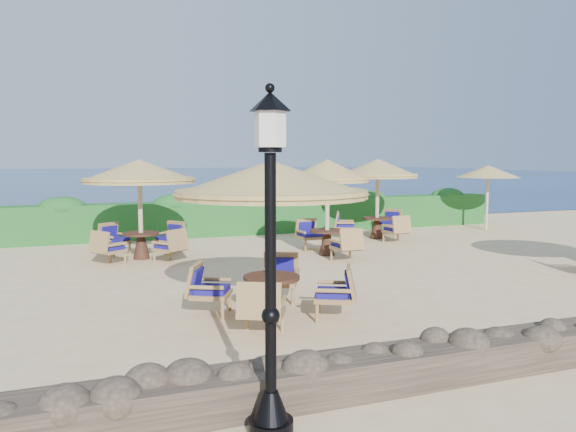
{
  "coord_description": "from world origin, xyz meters",
  "views": [
    {
      "loc": [
        -6.47,
        -11.76,
        2.71
      ],
      "look_at": [
        -1.78,
        0.8,
        1.3
      ],
      "focal_mm": 35.0,
      "sensor_mm": 36.0,
      "label": 1
    }
  ],
  "objects": [
    {
      "name": "ground",
      "position": [
        0.0,
        0.0,
        0.0
      ],
      "size": [
        120.0,
        120.0,
        0.0
      ],
      "primitive_type": "plane",
      "color": "beige",
      "rests_on": "ground"
    },
    {
      "name": "sea",
      "position": [
        0.0,
        70.0,
        0.0
      ],
      "size": [
        160.0,
        160.0,
        0.0
      ],
      "primitive_type": "plane",
      "color": "navy",
      "rests_on": "ground"
    },
    {
      "name": "hedge",
      "position": [
        0.0,
        7.2,
        0.6
      ],
      "size": [
        18.0,
        0.9,
        1.2
      ],
      "primitive_type": "cube",
      "color": "#1A511F",
      "rests_on": "ground"
    },
    {
      "name": "lamp_post",
      "position": [
        -4.8,
        -6.8,
        1.55
      ],
      "size": [
        0.44,
        0.44,
        3.31
      ],
      "color": "black",
      "rests_on": "ground"
    },
    {
      "name": "extra_parasol",
      "position": [
        7.8,
        5.2,
        2.17
      ],
      "size": [
        2.3,
        2.3,
        2.41
      ],
      "color": "beige",
      "rests_on": "ground"
    },
    {
      "name": "cafe_set_0",
      "position": [
        -3.47,
        -2.91,
        1.93
      ],
      "size": [
        3.26,
        3.26,
        2.65
      ],
      "color": "beige",
      "rests_on": "ground"
    },
    {
      "name": "cafe_set_2",
      "position": [
        -4.97,
        3.49,
        1.86
      ],
      "size": [
        2.95,
        2.95,
        2.65
      ],
      "color": "beige",
      "rests_on": "ground"
    },
    {
      "name": "cafe_set_3",
      "position": [
        -0.09,
        2.26,
        1.89
      ],
      "size": [
        2.3,
        2.84,
        2.65
      ],
      "color": "beige",
      "rests_on": "ground"
    },
    {
      "name": "cafe_set_4",
      "position": [
        2.8,
        4.6,
        1.87
      ],
      "size": [
        2.76,
        2.75,
        2.65
      ],
      "color": "beige",
      "rests_on": "ground"
    }
  ]
}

